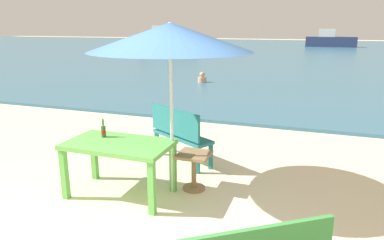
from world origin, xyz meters
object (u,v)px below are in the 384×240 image
object	(u,v)px
boat_sailboat	(330,40)
bench_teal_center	(179,132)
beer_bottle_amber	(103,130)
boat_tanker	(167,40)
picnic_table_green	(119,150)
side_table_wood	(194,166)
swimmer_person	(202,78)
patio_umbrella	(170,37)

from	to	relation	value
boat_sailboat	bench_teal_center	bearing A→B (deg)	-95.10
beer_bottle_amber	boat_tanker	bearing A→B (deg)	111.62
picnic_table_green	boat_sailboat	size ratio (longest dim) A/B	0.28
picnic_table_green	boat_tanker	distance (m)	32.41
picnic_table_green	side_table_wood	bearing A→B (deg)	28.98
side_table_wood	swimmer_person	world-z (taller)	side_table_wood
boat_tanker	bench_teal_center	bearing A→B (deg)	-66.45
bench_teal_center	boat_sailboat	bearing A→B (deg)	84.90
patio_umbrella	boat_tanker	world-z (taller)	patio_umbrella
beer_bottle_amber	patio_umbrella	world-z (taller)	patio_umbrella
beer_bottle_amber	side_table_wood	bearing A→B (deg)	16.55
side_table_wood	swimmer_person	size ratio (longest dim) A/B	1.32
picnic_table_green	beer_bottle_amber	world-z (taller)	beer_bottle_amber
side_table_wood	boat_sailboat	size ratio (longest dim) A/B	0.11
side_table_wood	boat_tanker	xyz separation A→B (m)	(-13.06, 29.54, 0.51)
picnic_table_green	boat_sailboat	bearing A→B (deg)	84.58
boat_tanker	picnic_table_green	bearing A→B (deg)	-67.95
beer_bottle_amber	side_table_wood	size ratio (longest dim) A/B	0.49
side_table_wood	beer_bottle_amber	bearing A→B (deg)	-163.45
boat_tanker	swimmer_person	bearing A→B (deg)	-63.41
patio_umbrella	side_table_wood	world-z (taller)	patio_umbrella
beer_bottle_amber	picnic_table_green	bearing A→B (deg)	-23.69
bench_teal_center	boat_sailboat	world-z (taller)	boat_sailboat
swimmer_person	boat_tanker	world-z (taller)	boat_tanker
side_table_wood	boat_tanker	size ratio (longest dim) A/B	0.09
beer_bottle_amber	boat_tanker	world-z (taller)	boat_tanker
bench_teal_center	swimmer_person	xyz separation A→B (m)	(-2.16, 8.04, -0.30)
side_table_wood	swimmer_person	xyz separation A→B (m)	(-2.73, 8.92, -0.11)
patio_umbrella	boat_sailboat	xyz separation A→B (m)	(2.83, 36.30, -1.39)
bench_teal_center	side_table_wood	bearing A→B (deg)	-57.24
patio_umbrella	bench_teal_center	distance (m)	1.92
picnic_table_green	side_table_wood	distance (m)	1.06
patio_umbrella	bench_teal_center	size ratio (longest dim) A/B	1.88
patio_umbrella	boat_sailboat	world-z (taller)	patio_umbrella
bench_teal_center	boat_sailboat	xyz separation A→B (m)	(3.15, 35.25, 0.19)
beer_bottle_amber	patio_umbrella	size ratio (longest dim) A/B	0.12
beer_bottle_amber	swimmer_person	size ratio (longest dim) A/B	0.65
boat_tanker	beer_bottle_amber	bearing A→B (deg)	-68.38
picnic_table_green	swimmer_person	bearing A→B (deg)	101.05
boat_tanker	boat_sailboat	xyz separation A→B (m)	(15.64, 6.58, -0.13)
bench_teal_center	boat_tanker	world-z (taller)	boat_tanker
bench_teal_center	boat_sailboat	size ratio (longest dim) A/B	0.24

